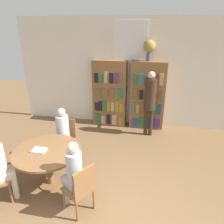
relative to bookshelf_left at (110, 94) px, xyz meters
name	(u,v)px	position (x,y,z in m)	size (l,w,h in m)	color
wall_back	(130,74)	(0.53, 0.19, 0.56)	(6.40, 0.07, 3.00)	silver
bookshelf_left	(110,94)	(0.00, 0.00, 0.00)	(0.95, 0.34, 1.90)	brown
bookshelf_right	(147,96)	(1.07, 0.00, 0.00)	(0.95, 0.34, 1.90)	brown
flower_vase	(149,47)	(1.04, 0.00, 1.30)	(0.31, 0.31, 0.53)	#475166
reading_table	(48,156)	(-0.61, -2.80, -0.33)	(1.21, 1.21, 0.74)	brown
chair_left_side	(66,137)	(-0.64, -1.85, -0.45)	(0.41, 0.41, 0.88)	brown
chair_far_side	(81,187)	(0.18, -3.33, -0.45)	(0.56, 0.56, 0.88)	brown
seated_reader_left	(62,132)	(-0.63, -2.03, -0.25)	(0.28, 0.38, 1.23)	#B2B7C6
seated_reader_right	(73,172)	(0.02, -3.22, -0.26)	(0.40, 0.38, 1.23)	#B2B7C6
seated_reader_back	(0,164)	(-1.21, -3.27, -0.25)	(0.43, 0.42, 1.22)	silver
librarian_standing	(150,98)	(1.14, -0.50, 0.11)	(0.29, 0.56, 1.74)	#332319
open_book_on_table	(39,150)	(-0.73, -2.84, -0.19)	(0.24, 0.18, 0.03)	silver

